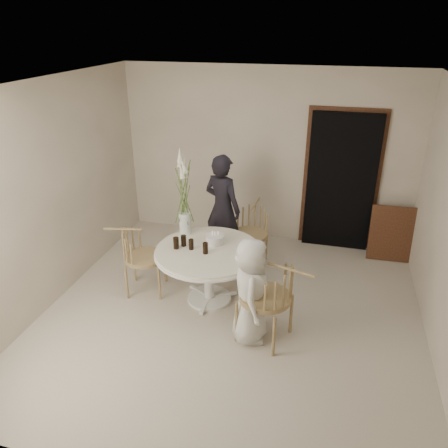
% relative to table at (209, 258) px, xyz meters
% --- Properties ---
extents(ground, '(4.50, 4.50, 0.00)m').
position_rel_table_xyz_m(ground, '(0.35, -0.25, -0.62)').
color(ground, beige).
rests_on(ground, ground).
extents(room_shell, '(4.50, 4.50, 4.50)m').
position_rel_table_xyz_m(room_shell, '(0.35, -0.25, 1.00)').
color(room_shell, silver).
rests_on(room_shell, ground).
extents(doorway, '(1.00, 0.10, 2.10)m').
position_rel_table_xyz_m(doorway, '(1.50, 1.94, 0.43)').
color(doorway, black).
rests_on(doorway, ground).
extents(door_trim, '(1.12, 0.03, 2.22)m').
position_rel_table_xyz_m(door_trim, '(1.50, 1.98, 0.49)').
color(door_trim, brown).
rests_on(door_trim, ground).
extents(table, '(1.33, 1.33, 0.73)m').
position_rel_table_xyz_m(table, '(0.00, 0.00, 0.00)').
color(table, white).
rests_on(table, ground).
extents(picture_frame, '(0.63, 0.21, 0.83)m').
position_rel_table_xyz_m(picture_frame, '(2.30, 1.70, -0.20)').
color(picture_frame, brown).
rests_on(picture_frame, ground).
extents(chair_far, '(0.51, 0.55, 0.87)m').
position_rel_table_xyz_m(chair_far, '(0.32, 1.16, -0.05)').
color(chair_far, '#9D8255').
rests_on(chair_far, ground).
extents(chair_right, '(0.68, 0.65, 0.99)m').
position_rel_table_xyz_m(chair_right, '(0.93, -0.59, 0.02)').
color(chair_right, '#9D8255').
rests_on(chair_right, ground).
extents(chair_left, '(0.60, 0.57, 0.91)m').
position_rel_table_xyz_m(chair_left, '(-0.99, -0.02, -0.03)').
color(chair_left, '#9D8255').
rests_on(chair_left, ground).
extents(girl, '(0.69, 0.58, 1.61)m').
position_rel_table_xyz_m(girl, '(-0.12, 1.11, 0.19)').
color(girl, black).
rests_on(girl, ground).
extents(boy, '(0.51, 0.67, 1.23)m').
position_rel_table_xyz_m(boy, '(0.65, -0.59, 0.00)').
color(boy, silver).
rests_on(boy, ground).
extents(birthday_cake, '(0.23, 0.23, 0.16)m').
position_rel_table_xyz_m(birthday_cake, '(0.03, 0.18, 0.17)').
color(birthday_cake, silver).
rests_on(birthday_cake, table).
extents(cola_tumbler_a, '(0.08, 0.08, 0.14)m').
position_rel_table_xyz_m(cola_tumbler_a, '(-0.33, 0.02, 0.18)').
color(cola_tumbler_a, black).
rests_on(cola_tumbler_a, table).
extents(cola_tumbler_b, '(0.08, 0.08, 0.14)m').
position_rel_table_xyz_m(cola_tumbler_b, '(-0.01, -0.10, 0.18)').
color(cola_tumbler_b, black).
rests_on(cola_tumbler_b, table).
extents(cola_tumbler_c, '(0.09, 0.09, 0.15)m').
position_rel_table_xyz_m(cola_tumbler_c, '(-0.39, -0.07, 0.19)').
color(cola_tumbler_c, black).
rests_on(cola_tumbler_c, table).
extents(cola_tumbler_d, '(0.07, 0.07, 0.13)m').
position_rel_table_xyz_m(cola_tumbler_d, '(-0.21, -0.05, 0.18)').
color(cola_tumbler_d, black).
rests_on(cola_tumbler_d, table).
extents(plate_stack, '(0.24, 0.24, 0.06)m').
position_rel_table_xyz_m(plate_stack, '(0.47, -0.10, 0.14)').
color(plate_stack, white).
rests_on(plate_stack, table).
extents(flower_vase, '(0.15, 0.15, 1.15)m').
position_rel_table_xyz_m(flower_vase, '(-0.42, 0.35, 0.62)').
color(flower_vase, silver).
rests_on(flower_vase, table).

